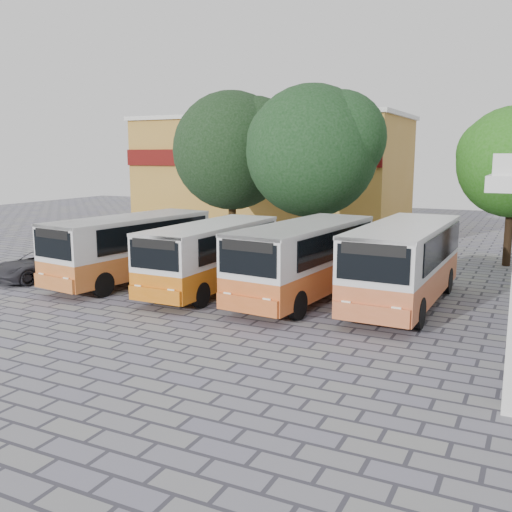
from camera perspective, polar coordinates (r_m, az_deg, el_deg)
The scene contains 9 objects.
ground at distance 17.83m, azimuth -1.58°, elevation -7.48°, with size 90.00×90.00×0.00m, color slate.
shophouse_block at distance 45.20m, azimuth 1.59°, elevation 8.51°, with size 20.40×10.40×8.30m.
bus_far_left at distance 24.86m, azimuth -12.44°, elevation 1.14°, with size 3.36×8.05×2.81m.
bus_centre_left at distance 22.73m, azimuth -4.50°, elevation 0.36°, with size 2.37×7.50×2.69m.
bus_centre_right at distance 21.38m, azimuth 4.82°, elevation 0.01°, with size 3.11×8.13×2.86m.
bus_far_right at distance 21.06m, azimuth 14.64°, elevation -0.29°, with size 2.68×8.26×2.96m.
tree_left at distance 35.12m, azimuth -2.29°, elevation 10.86°, with size 7.49×7.13×9.20m.
tree_middle at distance 29.87m, azimuth 5.79°, elevation 10.81°, with size 7.12×6.78×8.96m.
parked_car at distance 26.81m, azimuth -20.62°, elevation -0.83°, with size 2.03×4.40×1.22m, color #2F2E35.
Camera 1 is at (8.01, -15.00, 5.37)m, focal length 40.00 mm.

